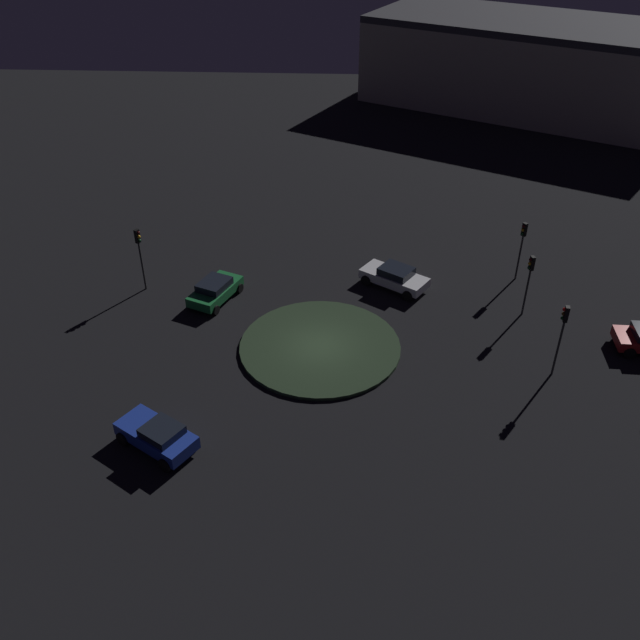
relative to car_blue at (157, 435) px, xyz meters
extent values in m
plane|color=black|center=(7.33, 8.25, -0.77)|extent=(114.55, 114.55, 0.00)
cylinder|color=#263823|center=(7.33, 8.25, -0.66)|extent=(9.25, 9.25, 0.21)
cube|color=#1E38A5|center=(-0.07, 0.04, -0.07)|extent=(4.35, 3.69, 0.68)
cube|color=black|center=(0.33, -0.21, 0.48)|extent=(2.29, 2.25, 0.42)
cylinder|color=black|center=(-1.77, 0.08, -0.41)|extent=(0.71, 0.57, 0.70)
cylinder|color=black|center=(-0.80, 1.58, -0.41)|extent=(0.71, 0.57, 0.70)
cylinder|color=black|center=(0.66, -1.49, -0.41)|extent=(0.71, 0.57, 0.70)
cylinder|color=black|center=(1.63, 0.01, -0.41)|extent=(0.71, 0.57, 0.70)
cube|color=white|center=(11.82, 15.16, -0.13)|extent=(4.64, 3.95, 0.59)
cube|color=black|center=(11.91, 15.10, 0.42)|extent=(2.56, 2.46, 0.50)
cylinder|color=black|center=(13.63, 15.05, -0.42)|extent=(0.69, 0.56, 0.68)
cylinder|color=black|center=(12.61, 13.52, -0.42)|extent=(0.69, 0.56, 0.68)
cylinder|color=black|center=(11.03, 16.80, -0.42)|extent=(0.69, 0.56, 0.68)
cylinder|color=black|center=(10.00, 15.27, -0.42)|extent=(0.69, 0.56, 0.68)
cylinder|color=black|center=(24.82, 10.05, -0.44)|extent=(0.67, 0.24, 0.66)
cylinder|color=black|center=(24.76, 8.17, -0.44)|extent=(0.67, 0.24, 0.66)
cube|color=#1E7238|center=(0.48, 13.03, -0.16)|extent=(3.21, 4.30, 0.61)
cube|color=black|center=(0.45, 12.99, 0.38)|extent=(2.26, 2.47, 0.46)
cylinder|color=black|center=(0.19, 14.68, -0.46)|extent=(0.44, 0.64, 0.61)
cylinder|color=black|center=(1.86, 13.97, -0.46)|extent=(0.44, 0.64, 0.61)
cylinder|color=black|center=(-0.91, 12.10, -0.46)|extent=(0.44, 0.64, 0.61)
cylinder|color=black|center=(0.76, 11.38, -0.46)|extent=(0.44, 0.64, 0.61)
cylinder|color=#2D2D2D|center=(19.59, 12.31, 0.81)|extent=(0.12, 0.12, 3.16)
cube|color=black|center=(19.59, 12.31, 2.84)|extent=(0.30, 0.35, 0.90)
sphere|color=#3F0C0C|center=(19.45, 12.26, 3.11)|extent=(0.20, 0.20, 0.20)
sphere|color=yellow|center=(19.45, 12.26, 2.84)|extent=(0.20, 0.20, 0.20)
sphere|color=#0F3819|center=(19.45, 12.26, 2.57)|extent=(0.20, 0.20, 0.20)
cylinder|color=#2D2D2D|center=(-4.30, 14.08, 0.93)|extent=(0.12, 0.12, 3.39)
cube|color=black|center=(-4.30, 14.08, 3.08)|extent=(0.33, 0.37, 0.90)
sphere|color=#3F0C0C|center=(-4.18, 14.01, 3.35)|extent=(0.20, 0.20, 0.20)
sphere|color=yellow|center=(-4.18, 14.01, 3.08)|extent=(0.20, 0.20, 0.20)
sphere|color=#0F3819|center=(-4.18, 14.01, 2.81)|extent=(0.20, 0.20, 0.20)
cylinder|color=#2D2D2D|center=(20.10, 6.50, 0.99)|extent=(0.12, 0.12, 3.52)
cube|color=black|center=(20.10, 6.50, 3.20)|extent=(0.26, 0.33, 0.90)
sphere|color=red|center=(19.96, 6.52, 3.47)|extent=(0.20, 0.20, 0.20)
sphere|color=#4C380F|center=(19.96, 6.52, 3.20)|extent=(0.20, 0.20, 0.20)
sphere|color=#0F3819|center=(19.96, 6.52, 2.93)|extent=(0.20, 0.20, 0.20)
cylinder|color=#2D2D2D|center=(19.96, 16.54, 0.84)|extent=(0.12, 0.12, 3.21)
cube|color=black|center=(19.96, 16.54, 2.89)|extent=(0.35, 0.37, 0.90)
sphere|color=#3F0C0C|center=(19.84, 16.46, 3.16)|extent=(0.20, 0.20, 0.20)
sphere|color=yellow|center=(19.84, 16.46, 2.89)|extent=(0.20, 0.20, 0.20)
sphere|color=#0F3819|center=(19.84, 16.46, 2.62)|extent=(0.20, 0.20, 0.20)
cube|color=#ADA893|center=(27.38, 53.72, 3.35)|extent=(36.13, 28.34, 8.23)
cube|color=#333338|center=(27.38, 53.72, 7.81)|extent=(36.13, 28.34, 0.70)
camera|label=1|loc=(8.87, -23.28, 23.09)|focal=38.63mm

